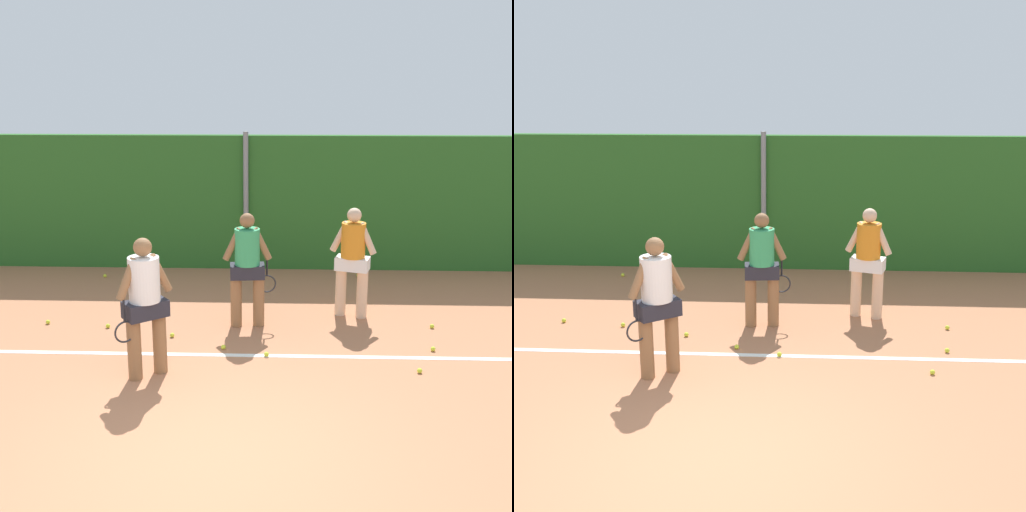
{
  "view_description": "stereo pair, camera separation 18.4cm",
  "coord_description": "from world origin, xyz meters",
  "views": [
    {
      "loc": [
        0.66,
        -5.79,
        3.7
      ],
      "look_at": [
        0.32,
        3.18,
        1.23
      ],
      "focal_mm": 45.91,
      "sensor_mm": 36.0,
      "label": 1
    },
    {
      "loc": [
        0.84,
        -5.78,
        3.7
      ],
      "look_at": [
        0.32,
        3.18,
        1.23
      ],
      "focal_mm": 45.91,
      "sensor_mm": 36.0,
      "label": 2
    }
  ],
  "objects": [
    {
      "name": "player_backcourt_far",
      "position": [
        1.8,
        4.09,
        0.99
      ],
      "size": [
        0.71,
        0.44,
        1.75
      ],
      "rotation": [
        0.0,
        0.0,
        2.83
      ],
      "color": "beige",
      "rests_on": "ground_plane"
    },
    {
      "name": "hedge_fence_backdrop",
      "position": [
        0.0,
        6.8,
        1.31
      ],
      "size": [
        18.71,
        0.25,
        2.62
      ],
      "primitive_type": "cube",
      "color": "#286023",
      "rests_on": "ground_plane"
    },
    {
      "name": "fence_post_center",
      "position": [
        0.0,
        6.62,
        1.35
      ],
      "size": [
        0.1,
        0.1,
        2.7
      ],
      "primitive_type": "cylinder",
      "color": "gray",
      "rests_on": "ground_plane"
    },
    {
      "name": "player_midcourt",
      "position": [
        0.18,
        3.61,
        0.99
      ],
      "size": [
        0.81,
        0.38,
        1.76
      ],
      "rotation": [
        0.0,
        0.0,
        0.09
      ],
      "color": "#8C603D",
      "rests_on": "ground_plane"
    },
    {
      "name": "tennis_ball_12",
      "position": [
        2.48,
        2.02,
        0.03
      ],
      "size": [
        0.07,
        0.07,
        0.07
      ],
      "primitive_type": "sphere",
      "color": "#CCDB33",
      "rests_on": "ground_plane"
    },
    {
      "name": "ground_plane",
      "position": [
        0.0,
        2.0,
        0.0
      ],
      "size": [
        28.78,
        28.78,
        0.0
      ],
      "primitive_type": "plane",
      "color": "#B2704C"
    },
    {
      "name": "tennis_ball_8",
      "position": [
        2.81,
        2.73,
        0.03
      ],
      "size": [
        0.07,
        0.07,
        0.07
      ],
      "primitive_type": "sphere",
      "color": "#CCDB33",
      "rests_on": "ground_plane"
    },
    {
      "name": "tennis_ball_9",
      "position": [
        -0.91,
        3.1,
        0.03
      ],
      "size": [
        0.07,
        0.07,
        0.07
      ],
      "primitive_type": "sphere",
      "color": "#CCDB33",
      "rests_on": "ground_plane"
    },
    {
      "name": "tennis_ball_0",
      "position": [
        -2.66,
        5.99,
        0.03
      ],
      "size": [
        0.07,
        0.07,
        0.07
      ],
      "primitive_type": "sphere",
      "color": "#CCDB33",
      "rests_on": "ground_plane"
    },
    {
      "name": "tennis_ball_1",
      "position": [
        2.99,
        3.6,
        0.03
      ],
      "size": [
        0.07,
        0.07,
        0.07
      ],
      "primitive_type": "sphere",
      "color": "#CCDB33",
      "rests_on": "ground_plane"
    },
    {
      "name": "tennis_ball_2",
      "position": [
        0.49,
        2.46,
        0.03
      ],
      "size": [
        0.07,
        0.07,
        0.07
      ],
      "primitive_type": "sphere",
      "color": "#CCDB33",
      "rests_on": "ground_plane"
    },
    {
      "name": "player_foreground_near",
      "position": [
        -1.01,
        1.83,
        1.02
      ],
      "size": [
        0.65,
        0.6,
        1.81
      ],
      "rotation": [
        0.0,
        0.0,
        3.79
      ],
      "color": "#8C603D",
      "rests_on": "ground_plane"
    },
    {
      "name": "tennis_ball_7",
      "position": [
        -2.91,
        3.55,
        0.03
      ],
      "size": [
        0.07,
        0.07,
        0.07
      ],
      "primitive_type": "sphere",
      "color": "#CCDB33",
      "rests_on": "ground_plane"
    },
    {
      "name": "tennis_ball_5",
      "position": [
        -0.12,
        2.69,
        0.03
      ],
      "size": [
        0.07,
        0.07,
        0.07
      ],
      "primitive_type": "sphere",
      "color": "#CCDB33",
      "rests_on": "ground_plane"
    },
    {
      "name": "tennis_ball_11",
      "position": [
        2.16,
        6.2,
        0.03
      ],
      "size": [
        0.07,
        0.07,
        0.07
      ],
      "primitive_type": "sphere",
      "color": "#CCDB33",
      "rests_on": "ground_plane"
    },
    {
      "name": "court_baseline_paint",
      "position": [
        0.0,
        2.49,
        0.0
      ],
      "size": [
        13.67,
        0.1,
        0.01
      ],
      "primitive_type": "cube",
      "color": "white",
      "rests_on": "ground_plane"
    },
    {
      "name": "tennis_ball_4",
      "position": [
        -1.94,
        3.43,
        0.03
      ],
      "size": [
        0.07,
        0.07,
        0.07
      ],
      "primitive_type": "sphere",
      "color": "#CCDB33",
      "rests_on": "ground_plane"
    }
  ]
}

